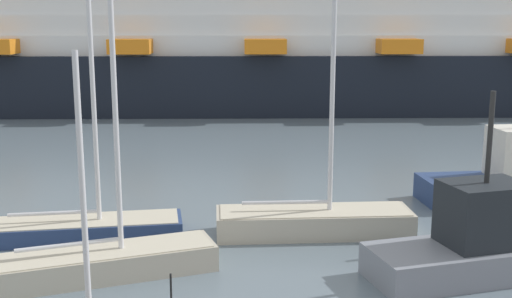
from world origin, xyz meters
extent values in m
cube|color=#BCB29E|center=(1.86, 10.15, 0.47)|extent=(7.52, 2.21, 0.94)
cube|color=beige|center=(1.86, 10.15, 0.96)|extent=(7.22, 2.04, 0.04)
cylinder|color=silver|center=(2.46, 10.14, 5.87)|extent=(0.18, 0.18, 9.87)
cylinder|color=silver|center=(0.77, 10.17, 1.29)|extent=(3.37, 0.21, 0.14)
cube|color=navy|center=(-6.90, 10.48, 0.33)|extent=(7.49, 2.57, 0.66)
cube|color=beige|center=(-6.90, 10.48, 0.68)|extent=(7.19, 2.39, 0.04)
cylinder|color=silver|center=(-6.32, 10.53, 5.57)|extent=(0.18, 0.18, 9.81)
cylinder|color=silver|center=(-7.97, 10.40, 1.01)|extent=(3.31, 0.39, 0.14)
cube|color=#BCB29E|center=(-5.58, 6.64, 0.42)|extent=(7.40, 3.72, 0.85)
cube|color=beige|center=(-5.58, 6.64, 0.87)|extent=(7.08, 3.50, 0.04)
cylinder|color=silver|center=(-5.02, 6.79, 5.98)|extent=(0.17, 0.17, 10.27)
cylinder|color=silver|center=(-6.58, 6.36, 1.20)|extent=(3.14, 1.00, 0.14)
cylinder|color=silver|center=(-4.63, -0.91, 4.08)|extent=(0.12, 0.12, 6.96)
cube|color=navy|center=(11.58, 13.92, 0.57)|extent=(8.28, 2.93, 1.13)
cube|color=gray|center=(6.98, 5.88, 0.52)|extent=(8.62, 4.07, 1.04)
cube|color=#1E2328|center=(6.57, 5.80, 2.06)|extent=(2.91, 2.37, 2.03)
cylinder|color=#262626|center=(6.57, 5.80, 4.52)|extent=(0.17, 0.17, 2.90)
cylinder|color=black|center=(-3.25, 3.12, 1.04)|extent=(0.06, 0.06, 0.84)
cube|color=black|center=(8.70, 45.87, 2.60)|extent=(95.01, 18.98, 5.19)
cube|color=white|center=(8.70, 45.87, 6.04)|extent=(87.38, 16.93, 1.70)
cube|color=white|center=(8.70, 45.87, 7.74)|extent=(82.14, 15.92, 1.70)
cube|color=white|center=(8.70, 45.87, 9.44)|extent=(76.89, 14.90, 1.70)
cube|color=orange|center=(-8.21, 40.03, 6.04)|extent=(3.55, 2.85, 1.19)
cube|color=orange|center=(2.78, 39.35, 6.04)|extent=(3.55, 2.85, 1.19)
cube|color=orange|center=(13.77, 38.67, 6.04)|extent=(3.55, 2.85, 1.19)
camera|label=1|loc=(-2.27, -12.87, 8.08)|focal=44.39mm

